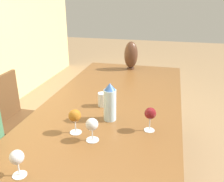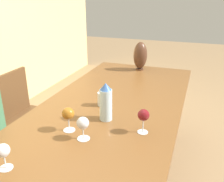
% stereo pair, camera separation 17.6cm
% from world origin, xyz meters
% --- Properties ---
extents(dining_table, '(2.41, 0.97, 0.75)m').
position_xyz_m(dining_table, '(0.00, 0.00, 0.68)').
color(dining_table, brown).
rests_on(dining_table, ground_plane).
extents(water_bottle, '(0.08, 0.08, 0.24)m').
position_xyz_m(water_bottle, '(-0.09, -0.04, 0.87)').
color(water_bottle, silver).
rests_on(water_bottle, dining_table).
extents(water_tumbler, '(0.07, 0.07, 0.10)m').
position_xyz_m(water_tumbler, '(0.10, 0.06, 0.80)').
color(water_tumbler, silver).
rests_on(water_tumbler, dining_table).
extents(vase, '(0.14, 0.14, 0.29)m').
position_xyz_m(vase, '(1.05, 0.02, 0.90)').
color(vase, '#4C2D1E').
rests_on(vase, dining_table).
extents(wine_glass_0, '(0.07, 0.07, 0.14)m').
position_xyz_m(wine_glass_0, '(-0.29, 0.11, 0.86)').
color(wine_glass_0, silver).
rests_on(wine_glass_0, dining_table).
extents(wine_glass_1, '(0.06, 0.06, 0.13)m').
position_xyz_m(wine_glass_1, '(-0.69, 0.22, 0.84)').
color(wine_glass_1, silver).
rests_on(wine_glass_1, dining_table).
extents(wine_glass_2, '(0.07, 0.07, 0.13)m').
position_xyz_m(wine_glass_2, '(-0.34, -0.01, 0.85)').
color(wine_glass_2, silver).
rests_on(wine_glass_2, dining_table).
extents(wine_glass_3, '(0.07, 0.07, 0.14)m').
position_xyz_m(wine_glass_3, '(-0.16, -0.30, 0.86)').
color(wine_glass_3, silver).
rests_on(wine_glass_3, dining_table).
extents(chair_far, '(0.44, 0.44, 0.86)m').
position_xyz_m(chair_far, '(0.23, 0.84, 0.48)').
color(chair_far, brown).
rests_on(chair_far, ground_plane).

